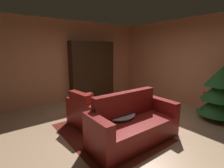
{
  "coord_description": "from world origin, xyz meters",
  "views": [
    {
      "loc": [
        2.66,
        -2.49,
        1.8
      ],
      "look_at": [
        -0.38,
        -0.19,
        1.0
      ],
      "focal_mm": 26.76,
      "sensor_mm": 36.0,
      "label": 1
    }
  ],
  "objects_px": {
    "coffee_table": "(117,115)",
    "book_stack_on_table": "(118,110)",
    "bottle_on_table": "(125,107)",
    "couch_red": "(133,125)",
    "armchair_red": "(89,113)",
    "decorated_tree": "(220,93)",
    "bookshelf_unit": "(95,70)"
  },
  "relations": [
    {
      "from": "coffee_table",
      "to": "bottle_on_table",
      "type": "height_order",
      "value": "bottle_on_table"
    },
    {
      "from": "bookshelf_unit",
      "to": "coffee_table",
      "type": "distance_m",
      "value": 3.01
    },
    {
      "from": "coffee_table",
      "to": "bottle_on_table",
      "type": "xyz_separation_m",
      "value": [
        0.02,
        0.21,
        0.14
      ]
    },
    {
      "from": "couch_red",
      "to": "coffee_table",
      "type": "bearing_deg",
      "value": -166.34
    },
    {
      "from": "book_stack_on_table",
      "to": "couch_red",
      "type": "bearing_deg",
      "value": 9.45
    },
    {
      "from": "bookshelf_unit",
      "to": "book_stack_on_table",
      "type": "relative_size",
      "value": 9.36
    },
    {
      "from": "bottle_on_table",
      "to": "bookshelf_unit",
      "type": "bearing_deg",
      "value": 161.36
    },
    {
      "from": "bottle_on_table",
      "to": "decorated_tree",
      "type": "height_order",
      "value": "decorated_tree"
    },
    {
      "from": "armchair_red",
      "to": "bottle_on_table",
      "type": "bearing_deg",
      "value": 31.56
    },
    {
      "from": "armchair_red",
      "to": "book_stack_on_table",
      "type": "xyz_separation_m",
      "value": [
        0.72,
        0.28,
        0.23
      ]
    },
    {
      "from": "bottle_on_table",
      "to": "decorated_tree",
      "type": "relative_size",
      "value": 0.17
    },
    {
      "from": "armchair_red",
      "to": "decorated_tree",
      "type": "distance_m",
      "value": 3.29
    },
    {
      "from": "armchair_red",
      "to": "decorated_tree",
      "type": "bearing_deg",
      "value": 58.48
    },
    {
      "from": "couch_red",
      "to": "bottle_on_table",
      "type": "relative_size",
      "value": 7.95
    },
    {
      "from": "bottle_on_table",
      "to": "armchair_red",
      "type": "bearing_deg",
      "value": -148.44
    },
    {
      "from": "coffee_table",
      "to": "decorated_tree",
      "type": "relative_size",
      "value": 0.55
    },
    {
      "from": "bottle_on_table",
      "to": "couch_red",
      "type": "bearing_deg",
      "value": -16.96
    },
    {
      "from": "coffee_table",
      "to": "armchair_red",
      "type": "bearing_deg",
      "value": -160.74
    },
    {
      "from": "couch_red",
      "to": "bottle_on_table",
      "type": "distance_m",
      "value": 0.46
    },
    {
      "from": "couch_red",
      "to": "coffee_table",
      "type": "xyz_separation_m",
      "value": [
        -0.39,
        -0.1,
        0.11
      ]
    },
    {
      "from": "couch_red",
      "to": "decorated_tree",
      "type": "height_order",
      "value": "decorated_tree"
    },
    {
      "from": "coffee_table",
      "to": "book_stack_on_table",
      "type": "xyz_separation_m",
      "value": [
        -0.01,
        0.03,
        0.1
      ]
    },
    {
      "from": "couch_red",
      "to": "decorated_tree",
      "type": "relative_size",
      "value": 1.35
    },
    {
      "from": "couch_red",
      "to": "bottle_on_table",
      "type": "xyz_separation_m",
      "value": [
        -0.37,
        0.11,
        0.25
      ]
    },
    {
      "from": "armchair_red",
      "to": "couch_red",
      "type": "bearing_deg",
      "value": 17.35
    },
    {
      "from": "armchair_red",
      "to": "decorated_tree",
      "type": "xyz_separation_m",
      "value": [
        1.71,
        2.78,
        0.41
      ]
    },
    {
      "from": "coffee_table",
      "to": "bottle_on_table",
      "type": "bearing_deg",
      "value": 83.84
    },
    {
      "from": "couch_red",
      "to": "armchair_red",
      "type": "bearing_deg",
      "value": -162.65
    },
    {
      "from": "book_stack_on_table",
      "to": "bottle_on_table",
      "type": "xyz_separation_m",
      "value": [
        0.04,
        0.18,
        0.03
      ]
    },
    {
      "from": "armchair_red",
      "to": "bottle_on_table",
      "type": "xyz_separation_m",
      "value": [
        0.76,
        0.46,
        0.26
      ]
    },
    {
      "from": "couch_red",
      "to": "decorated_tree",
      "type": "xyz_separation_m",
      "value": [
        0.58,
        2.43,
        0.39
      ]
    },
    {
      "from": "armchair_red",
      "to": "book_stack_on_table",
      "type": "distance_m",
      "value": 0.81
    }
  ]
}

